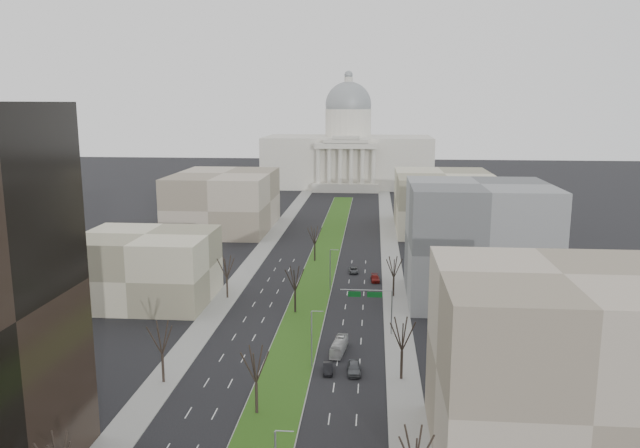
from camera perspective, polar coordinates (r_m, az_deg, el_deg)
The scene contains 25 objects.
ground at distance 159.65m, azimuth 0.23°, elevation -3.46°, with size 600.00×600.00×0.00m, color black.
median at distance 158.65m, azimuth 0.20°, elevation -3.51°, with size 8.00×222.03×0.20m.
sidewalk_left at distance 138.40m, azimuth -7.91°, elevation -5.81°, with size 5.00×330.00×0.15m, color gray.
sidewalk_right at distance 135.15m, azimuth 6.81°, elevation -6.20°, with size 5.00×330.00×0.15m, color gray.
capitol at distance 304.83m, azimuth 2.57°, elevation 6.56°, with size 80.00×46.00×55.00m.
building_beige_left at distance 131.70m, azimuth -15.56°, elevation -3.86°, with size 26.00×22.00×14.00m, color gray.
building_tan_right at distance 74.90m, azimuth 20.76°, elevation -12.41°, with size 26.00×24.00×22.00m, color gray.
building_grey_right at distance 130.86m, azimuth 14.21°, elevation -1.63°, with size 28.00×26.00×24.00m, color slate.
building_far_left at distance 202.21m, azimuth -8.76°, elevation 2.09°, with size 30.00×40.00×18.00m, color gray.
building_far_right at distance 202.68m, azimuth 11.22°, elevation 2.03°, with size 30.00×40.00×18.00m, color gray.
tree_left_mid at distance 93.32m, azimuth -14.30°, elevation -9.97°, with size 5.40×5.40×9.72m.
tree_left_far at distance 129.94m, azimuth -8.54°, elevation -3.84°, with size 5.28×5.28×9.50m.
tree_right_mid at distance 92.18m, azimuth 7.54°, elevation -9.88°, with size 5.52×5.52×9.94m.
tree_right_far at distance 130.48m, azimuth 6.78°, elevation -3.88°, with size 5.04×5.04×9.07m.
tree_median_a at distance 82.35m, azimuth -5.89°, elevation -12.57°, with size 5.40×5.40×9.72m.
tree_median_b at distance 119.62m, azimuth -2.31°, elevation -4.95°, with size 5.40×5.40×9.72m.
tree_median_c at distance 158.22m, azimuth -0.49°, elevation -0.99°, with size 5.40×5.40×9.72m.
streetlamp_median_b at distance 96.13m, azimuth -0.74°, elevation -10.38°, with size 1.90×0.20×9.16m.
streetlamp_median_c at distance 134.04m, azimuth 0.96°, elevation -4.16°, with size 1.90×0.20×9.16m.
mast_arm_signs at distance 109.44m, azimuth 5.16°, elevation -7.01°, with size 9.12×0.24×8.09m.
car_grey_near at distance 95.98m, azimuth 3.13°, elevation -13.00°, with size 1.97×4.91×1.67m, color #4F5257.
car_black at distance 96.18m, azimuth 0.73°, elevation -13.05°, with size 1.41×4.03×1.33m, color black.
car_red at distance 142.71m, azimuth 5.07°, elevation -4.97°, with size 1.93×4.74×1.38m, color maroon.
car_grey_far at distance 149.35m, azimuth 3.07°, elevation -4.25°, with size 2.07×4.49×1.25m, color #414448.
box_van at distance 103.10m, azimuth 1.75°, elevation -11.11°, with size 1.79×7.64×2.13m, color silver.
Camera 1 is at (12.70, -34.07, 39.85)m, focal length 35.00 mm.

